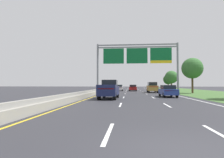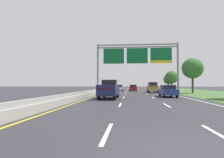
% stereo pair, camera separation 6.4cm
% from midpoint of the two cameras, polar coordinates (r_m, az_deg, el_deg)
% --- Properties ---
extents(ground_plane, '(220.00, 220.00, 0.00)m').
position_cam_midpoint_polar(ground_plane, '(40.11, 6.89, -3.98)').
color(ground_plane, '#2B2B30').
extents(lane_striping, '(11.96, 106.00, 0.01)m').
position_cam_midpoint_polar(lane_striping, '(39.65, 6.91, -4.00)').
color(lane_striping, white).
rests_on(lane_striping, ground).
extents(grass_verge_right, '(14.00, 110.00, 0.02)m').
position_cam_midpoint_polar(grass_verge_right, '(42.83, 25.93, -3.66)').
color(grass_verge_right, '#3D602D').
rests_on(grass_verge_right, ground).
extents(median_barrier_concrete, '(0.60, 110.00, 0.85)m').
position_cam_midpoint_polar(median_barrier_concrete, '(40.46, -2.51, -3.47)').
color(median_barrier_concrete, '#99968E').
rests_on(median_barrier_concrete, ground).
extents(overhead_sign_gantry, '(15.06, 0.42, 9.26)m').
position_cam_midpoint_polar(overhead_sign_gantry, '(35.81, 7.55, 6.27)').
color(overhead_sign_gantry, gray).
rests_on(overhead_sign_gantry, ground).
extents(pickup_truck_navy, '(2.12, 5.44, 2.20)m').
position_cam_midpoint_polar(pickup_truck_navy, '(22.31, -0.83, -3.12)').
color(pickup_truck_navy, '#161E47').
rests_on(pickup_truck_navy, ground).
extents(car_red_centre_lane_sedan, '(1.90, 4.43, 1.57)m').
position_cam_midpoint_polar(car_red_centre_lane_sedan, '(48.11, 6.34, -2.61)').
color(car_red_centre_lane_sedan, maroon).
rests_on(car_red_centre_lane_sedan, ground).
extents(car_white_left_lane_sedan, '(1.87, 4.42, 1.57)m').
position_cam_midpoint_polar(car_white_left_lane_sedan, '(49.91, 2.31, -2.59)').
color(car_white_left_lane_sedan, silver).
rests_on(car_white_left_lane_sedan, ground).
extents(car_gold_right_lane_suv, '(1.93, 4.71, 2.11)m').
position_cam_midpoint_polar(car_gold_right_lane_suv, '(39.93, 11.98, -2.39)').
color(car_gold_right_lane_suv, '#A38438').
rests_on(car_gold_right_lane_suv, ground).
extents(car_silver_centre_lane_sedan, '(1.86, 4.42, 1.57)m').
position_cam_midpoint_polar(car_silver_centre_lane_sedan, '(55.45, 6.51, -2.48)').
color(car_silver_centre_lane_sedan, '#B2B5BA').
rests_on(car_silver_centre_lane_sedan, ground).
extents(car_blue_right_lane_sedan, '(1.86, 4.42, 1.57)m').
position_cam_midpoint_polar(car_blue_right_lane_sedan, '(26.27, 16.39, -3.39)').
color(car_blue_right_lane_sedan, navy).
rests_on(car_blue_right_lane_sedan, ground).
extents(roadside_tree_mid, '(3.88, 3.88, 6.63)m').
position_cam_midpoint_polar(roadside_tree_mid, '(38.85, 22.91, 2.95)').
color(roadside_tree_mid, '#4C3823').
rests_on(roadside_tree_mid, ground).
extents(roadside_tree_far, '(3.39, 3.39, 5.28)m').
position_cam_midpoint_polar(roadside_tree_far, '(52.80, 17.38, 0.52)').
color(roadside_tree_far, '#4C3823').
rests_on(roadside_tree_far, ground).
extents(roadside_tree_distant, '(3.29, 3.29, 4.97)m').
position_cam_midpoint_polar(roadside_tree_distant, '(66.62, 16.52, -0.14)').
color(roadside_tree_distant, '#4C3823').
rests_on(roadside_tree_distant, ground).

